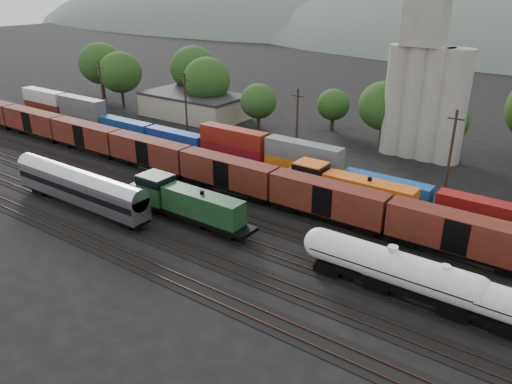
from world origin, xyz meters
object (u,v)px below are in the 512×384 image
Objects in this scene: orange_locomotive at (344,188)px; grain_silo at (425,90)px; tank_car_a at (391,268)px; passenger_coach at (80,186)px; green_locomotive at (183,201)px.

orange_locomotive is 27.35m from grain_silo.
grain_silo is at bearing 88.12° from orange_locomotive.
tank_car_a is 0.79× the size of passenger_coach.
passenger_coach is at bearing -172.79° from tank_car_a.
passenger_coach is at bearing -143.82° from orange_locomotive.
orange_locomotive is 0.68× the size of grain_silo.
grain_silo is at bearing 105.46° from tank_car_a.
grain_silo is at bearing 69.89° from green_locomotive.
orange_locomotive is at bearing -91.88° from grain_silo.
tank_car_a is at bearing -74.54° from grain_silo.
orange_locomotive is at bearing 36.18° from passenger_coach.
passenger_coach reaches higher than tank_car_a.
grain_silo reaches higher than orange_locomotive.
passenger_coach reaches higher than orange_locomotive.
orange_locomotive is at bearing 46.65° from green_locomotive.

